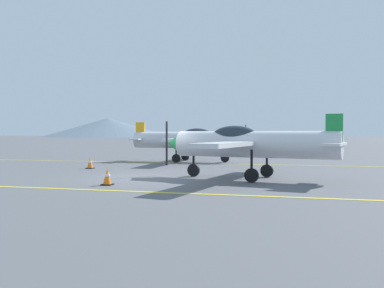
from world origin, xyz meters
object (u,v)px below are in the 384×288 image
object	(u,v)px
traffic_cone_side	(107,177)
airplane_near	(248,143)
airplane_mid	(188,139)
traffic_cone_front	(90,163)

from	to	relation	value
traffic_cone_side	airplane_near	bearing A→B (deg)	33.87
airplane_near	traffic_cone_side	size ratio (longest dim) A/B	14.05
airplane_near	traffic_cone_side	bearing A→B (deg)	-146.13
traffic_cone_side	airplane_mid	bearing A→B (deg)	91.37
airplane_near	traffic_cone_front	xyz separation A→B (m)	(-8.29, 2.86, -1.11)
airplane_mid	traffic_cone_side	bearing A→B (deg)	-88.63
airplane_mid	traffic_cone_front	world-z (taller)	airplane_mid
airplane_mid	traffic_cone_side	size ratio (longest dim) A/B	13.98
airplane_near	traffic_cone_side	world-z (taller)	airplane_near
traffic_cone_front	traffic_cone_side	world-z (taller)	same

